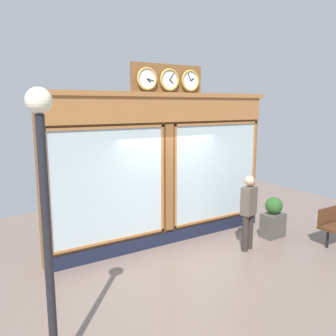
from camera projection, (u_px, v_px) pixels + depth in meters
ground_plane at (257, 297)px, 6.00m from camera, size 14.00×14.00×0.00m
shop_facade at (165, 168)px, 8.12m from camera, size 5.71×0.42×4.06m
pedestrian at (248, 210)px, 7.79m from camera, size 0.41×0.31×1.69m
street_lamp at (44, 193)px, 3.86m from camera, size 0.28×0.28×3.38m
planter_box at (273, 225)px, 8.68m from camera, size 0.56×0.36×0.59m
planter_shrub at (274, 205)px, 8.59m from camera, size 0.41×0.41×0.41m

